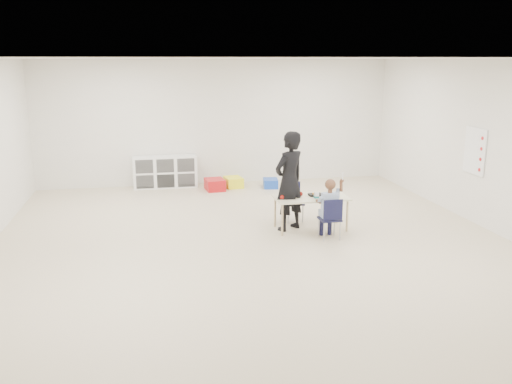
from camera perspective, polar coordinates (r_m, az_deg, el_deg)
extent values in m
plane|color=beige|center=(8.34, -0.07, -5.74)|extent=(9.00, 9.00, 0.00)
plane|color=white|center=(7.86, -0.08, 13.89)|extent=(9.00, 9.00, 0.00)
cube|color=white|center=(12.38, -4.17, 7.33)|extent=(8.00, 0.02, 2.80)
cube|color=white|center=(3.81, 13.34, -7.94)|extent=(8.00, 0.02, 2.80)
cube|color=white|center=(9.58, 24.16, 4.27)|extent=(0.02, 9.00, 2.80)
cube|color=#F4EBC3|center=(9.05, 5.81, -0.59)|extent=(1.23, 0.62, 0.03)
cube|color=black|center=(9.14, 6.27, -0.28)|extent=(0.22, 0.16, 0.03)
cube|color=black|center=(9.05, 3.54, -0.35)|extent=(0.22, 0.16, 0.03)
cube|color=white|center=(8.94, 6.38, -0.37)|extent=(0.07, 0.07, 0.10)
ellipsoid|color=tan|center=(9.04, 7.44, -0.34)|extent=(0.09, 0.09, 0.07)
sphere|color=maroon|center=(9.08, 4.73, -0.20)|extent=(0.07, 0.07, 0.07)
sphere|color=maroon|center=(8.84, 2.76, -0.56)|extent=(0.07, 0.07, 0.07)
cube|color=white|center=(12.23, -9.54, 2.12)|extent=(1.40, 0.40, 0.70)
cube|color=white|center=(10.08, 22.04, 4.02)|extent=(0.02, 0.60, 0.80)
imported|color=black|center=(8.95, 3.52, 1.14)|extent=(0.72, 0.66, 1.66)
cube|color=red|center=(11.87, -4.36, 0.79)|extent=(0.43, 0.53, 0.24)
cube|color=#FFFB1A|center=(12.12, -2.40, 1.04)|extent=(0.42, 0.51, 0.22)
cube|color=#1845B8|center=(12.08, 1.54, 0.93)|extent=(0.36, 0.44, 0.19)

